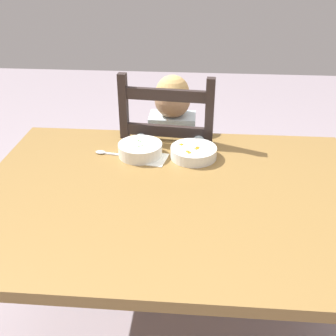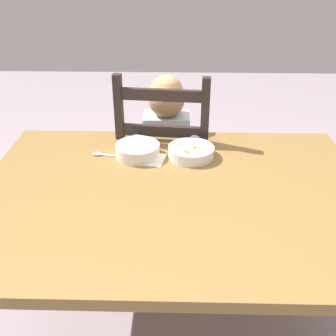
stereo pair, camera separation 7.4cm
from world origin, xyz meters
name	(u,v)px [view 1 (the left image)]	position (x,y,z in m)	size (l,w,h in m)	color
ground_plane	(171,328)	(0.00, 0.00, 0.00)	(8.00, 8.00, 0.00)	gray
dining_table	(172,211)	(0.00, 0.00, 0.63)	(1.42, 1.04, 0.72)	olive
dining_chair	(171,172)	(-0.05, 0.57, 0.48)	(0.46, 0.46, 1.01)	#2C2220
child_figure	(172,143)	(-0.04, 0.56, 0.64)	(0.32, 0.31, 0.97)	silver
bowl_of_peas	(140,149)	(-0.15, 0.27, 0.75)	(0.18, 0.18, 0.06)	white
bowl_of_carrots	(194,152)	(0.07, 0.27, 0.74)	(0.19, 0.19, 0.05)	white
spoon	(105,153)	(-0.30, 0.27, 0.72)	(0.14, 0.04, 0.01)	silver
paper_napkin	(150,159)	(-0.11, 0.24, 0.72)	(0.13, 0.12, 0.00)	white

